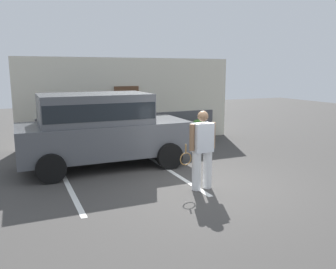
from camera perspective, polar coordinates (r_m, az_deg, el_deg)
name	(u,v)px	position (r m, az deg, el deg)	size (l,w,h in m)	color
ground_plane	(205,186)	(8.35, 6.01, -8.28)	(40.00, 40.00, 0.00)	#423F3D
parking_stripe_0	(67,183)	(8.81, -16.17, -7.61)	(0.12, 4.40, 0.01)	silver
parking_stripe_1	(169,170)	(9.51, 0.18, -5.83)	(0.12, 4.40, 0.01)	silver
house_frontage	(131,103)	(13.00, -6.07, 5.06)	(8.02, 0.40, 3.11)	beige
parked_suv	(101,126)	(9.82, -10.95, 1.32)	(4.61, 2.18, 2.05)	#4C4F54
tennis_player_man	(202,149)	(7.87, 5.60, -2.40)	(0.92, 0.31, 1.80)	white
potted_plant_by_porch	(199,129)	(13.22, 5.05, 0.87)	(0.65, 0.65, 0.85)	#9E5638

